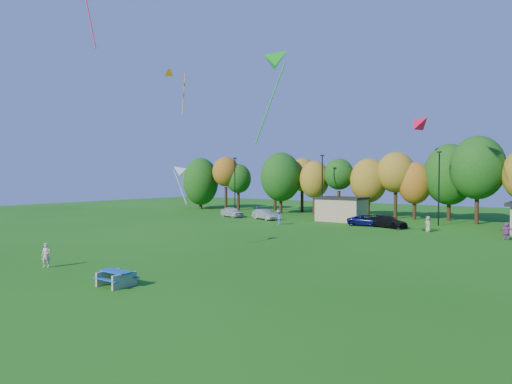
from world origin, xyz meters
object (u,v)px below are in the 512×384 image
Objects in this scene: car_a at (232,212)px; car_b at (265,214)px; car_d at (388,222)px; picnic_table at (116,277)px; car_c at (367,221)px; kite_flyer at (46,255)px.

car_a reaches higher than car_b.
car_a is 0.90× the size of car_d.
car_a is at bearing 120.57° from picnic_table.
car_d is (2.80, -0.39, 0.06)m from car_c.
car_d is at bearing -71.69° from car_a.
car_b reaches higher than car_c.
picnic_table is 0.42× the size of car_c.
car_b is 0.91× the size of car_d.
car_d is at bearing -69.50° from car_b.
picnic_table is 37.19m from car_c.
car_d is (1.97, 36.79, 0.21)m from picnic_table.
car_a is 0.95× the size of car_c.
car_c is 0.95× the size of car_d.
car_b is 0.95× the size of car_c.
car_b is (-7.44, 35.92, -0.09)m from kite_flyer.
car_a is at bearing 105.58° from car_b.
car_b is at bearing 113.02° from picnic_table.
car_b is 14.60m from car_c.
car_d reaches higher than car_c.
kite_flyer reaches higher than picnic_table.
kite_flyer is 0.37× the size of car_a.
car_a is 20.82m from car_c.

